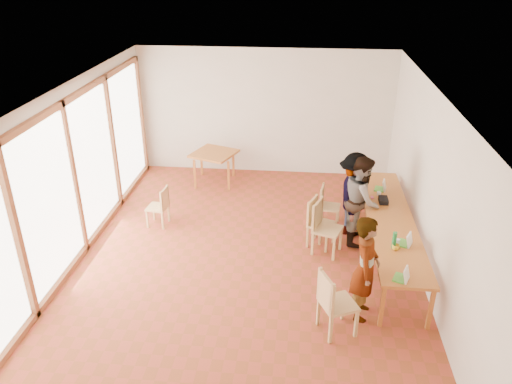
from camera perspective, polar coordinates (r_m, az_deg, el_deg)
ground at (r=8.97m, az=-1.19°, el=-7.67°), size 8.00×8.00×0.00m
wall_back at (r=11.96m, az=1.02°, el=9.09°), size 6.00×0.10×3.00m
wall_front at (r=4.94m, az=-7.12°, el=-18.69°), size 6.00×0.10×3.00m
wall_right at (r=8.44m, az=19.38°, el=0.16°), size 0.10×8.00×3.00m
window_wall at (r=9.06m, az=-20.23°, el=1.78°), size 0.10×8.00×3.00m
ceiling at (r=7.72m, az=-1.40°, el=11.36°), size 6.00×8.00×0.04m
communal_table at (r=9.03m, az=15.05°, el=-3.18°), size 0.80×4.00×0.75m
side_table at (r=11.63m, az=-4.81°, el=4.16°), size 0.90×0.90×0.75m
chair_near at (r=7.15m, az=8.68°, el=-11.85°), size 0.61×0.61×0.53m
chair_mid at (r=8.96m, az=7.59°, el=-3.37°), size 0.60×0.60×0.53m
chair_far at (r=9.19m, az=6.95°, el=-2.86°), size 0.56×0.56×0.49m
chair_empty at (r=9.93m, az=7.98°, el=-1.07°), size 0.43×0.43×0.43m
chair_spare at (r=9.95m, az=-10.81°, el=-1.22°), size 0.42×0.42×0.43m
person_near at (r=7.44m, az=12.39°, el=-8.51°), size 0.49×0.66×1.65m
person_mid at (r=9.33m, az=11.98°, el=-0.88°), size 0.69×0.86×1.69m
person_far at (r=9.56m, az=11.07°, el=-0.27°), size 0.77×1.14×1.64m
laptop_near at (r=7.44m, az=16.45°, el=-9.23°), size 0.27×0.29×0.20m
laptop_mid at (r=8.27m, az=16.80°, el=-5.45°), size 0.29×0.30×0.20m
laptop_far at (r=10.00m, az=14.17°, el=0.53°), size 0.26×0.28×0.21m
yellow_mug at (r=8.10m, az=15.68°, el=-6.10°), size 0.14×0.14×0.09m
green_bottle at (r=8.09m, az=15.53°, el=-5.33°), size 0.07×0.07×0.28m
clear_glass at (r=8.25m, az=15.89°, el=-5.49°), size 0.07×0.07×0.09m
condiment_cup at (r=9.79m, az=13.86°, el=-0.17°), size 0.08×0.08×0.06m
pink_phone at (r=9.66m, az=13.15°, el=-0.60°), size 0.05×0.10×0.01m
black_pouch at (r=9.52m, az=14.36°, el=-0.91°), size 0.16×0.26×0.09m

